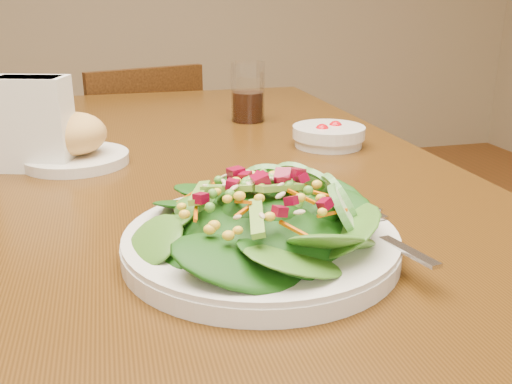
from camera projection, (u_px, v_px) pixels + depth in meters
dining_table at (167, 223)px, 0.94m from camera, size 0.90×1.40×0.75m
chair_far at (139, 184)px, 1.83m from camera, size 0.47×0.47×0.81m
salad_plate at (270, 225)px, 0.59m from camera, size 0.29×0.29×0.08m
bread_plate at (75, 143)px, 0.90m from camera, size 0.17×0.17×0.08m
tomato_bowl at (329, 136)px, 1.01m from camera, size 0.13×0.13×0.04m
drinking_glass at (248, 96)px, 1.20m from camera, size 0.07×0.07×0.12m
napkin_holder at (33, 121)px, 0.86m from camera, size 0.12×0.09×0.14m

